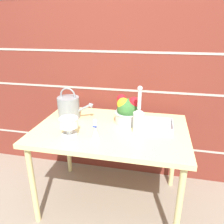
# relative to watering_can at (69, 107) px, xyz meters

# --- Properties ---
(ground_plane) EXTENTS (12.00, 12.00, 0.00)m
(ground_plane) POSITION_rel_watering_can_xyz_m (0.40, -0.13, -0.84)
(ground_plane) COLOR gray
(brick_wall) EXTENTS (3.60, 0.08, 2.20)m
(brick_wall) POSITION_rel_watering_can_xyz_m (0.40, 0.40, 0.26)
(brick_wall) COLOR maroon
(brick_wall) RESTS_ON ground_plane
(patio_table) EXTENTS (1.20, 0.80, 0.74)m
(patio_table) POSITION_rel_watering_can_xyz_m (0.40, -0.13, -0.17)
(patio_table) COLOR beige
(patio_table) RESTS_ON ground_plane
(watering_can) EXTENTS (0.33, 0.19, 0.27)m
(watering_can) POSITION_rel_watering_can_xyz_m (0.00, 0.00, 0.00)
(watering_can) COLOR gray
(watering_can) RESTS_ON patio_table
(crystal_pedestal_bowl) EXTENTS (0.15, 0.15, 0.14)m
(crystal_pedestal_bowl) POSITION_rel_watering_can_xyz_m (0.13, -0.31, -0.01)
(crystal_pedestal_bowl) COLOR silver
(crystal_pedestal_bowl) RESTS_ON patio_table
(flower_planter) EXTENTS (0.22, 0.22, 0.24)m
(flower_planter) POSITION_rel_watering_can_xyz_m (0.51, -0.00, 0.01)
(flower_planter) COLOR #BCBCC1
(flower_planter) RESTS_ON patio_table
(glass_decanter) EXTENTS (0.08, 0.08, 0.36)m
(glass_decanter) POSITION_rel_watering_can_xyz_m (0.62, -0.16, 0.02)
(glass_decanter) COLOR silver
(glass_decanter) RESTS_ON patio_table
(figurine_vase) EXTENTS (0.06, 0.06, 0.15)m
(figurine_vase) POSITION_rel_watering_can_xyz_m (0.33, -0.32, -0.04)
(figurine_vase) COLOR white
(figurine_vase) RESTS_ON patio_table
(wire_tray) EXTENTS (0.27, 0.23, 0.04)m
(wire_tray) POSITION_rel_watering_can_xyz_m (0.75, -0.03, -0.09)
(wire_tray) COLOR #B7B7BC
(wire_tray) RESTS_ON patio_table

